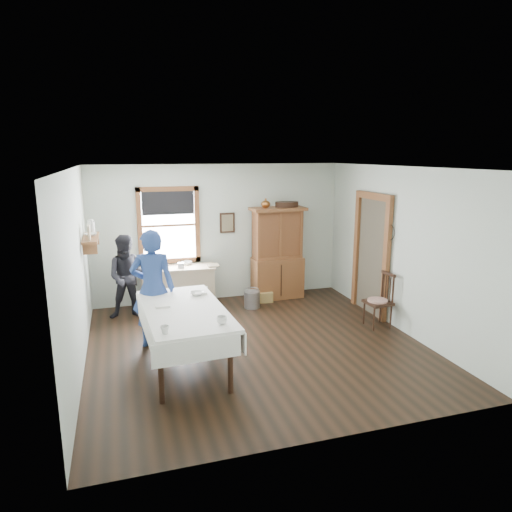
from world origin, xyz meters
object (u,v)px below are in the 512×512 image
at_px(wicker_basket, 264,297).
at_px(figure_dark, 128,280).
at_px(work_counter, 179,287).
at_px(china_hutch, 278,253).
at_px(dining_table, 185,337).
at_px(pail, 252,299).
at_px(woman_blue, 153,293).
at_px(spindle_chair, 378,300).

relative_size(wicker_basket, figure_dark, 0.25).
relative_size(work_counter, wicker_basket, 4.02).
height_order(china_hutch, dining_table, china_hutch).
xyz_separation_m(pail, woman_blue, (-1.92, -1.25, 0.68)).
height_order(wicker_basket, figure_dark, figure_dark).
xyz_separation_m(dining_table, woman_blue, (-0.35, 0.83, 0.42)).
height_order(pail, wicker_basket, pail).
distance_m(dining_table, wicker_basket, 3.04).
bearing_deg(woman_blue, work_counter, -97.79).
bearing_deg(woman_blue, spindle_chair, -173.26).
height_order(dining_table, woman_blue, woman_blue).
xyz_separation_m(spindle_chair, figure_dark, (-4.03, 1.67, 0.23)).
distance_m(china_hutch, figure_dark, 2.97).
xyz_separation_m(work_counter, wicker_basket, (1.66, -0.15, -0.30)).
bearing_deg(china_hutch, figure_dark, -174.80).
bearing_deg(spindle_chair, pail, 133.87).
xyz_separation_m(dining_table, figure_dark, (-0.68, 2.20, 0.28)).
height_order(china_hutch, pail, china_hutch).
bearing_deg(dining_table, figure_dark, 107.18).
xyz_separation_m(wicker_basket, figure_dark, (-2.58, -0.16, 0.60)).
bearing_deg(pail, dining_table, -127.15).
distance_m(work_counter, pail, 1.43).
height_order(work_counter, woman_blue, woman_blue).
distance_m(dining_table, woman_blue, 1.00).
distance_m(work_counter, woman_blue, 1.83).
relative_size(work_counter, dining_table, 0.67).
distance_m(work_counter, figure_dark, 1.02).
bearing_deg(spindle_chair, dining_table, -176.03).
distance_m(china_hutch, spindle_chair, 2.35).
xyz_separation_m(work_counter, figure_dark, (-0.92, -0.31, 0.30)).
distance_m(spindle_chair, woman_blue, 3.73).
distance_m(china_hutch, dining_table, 3.45).
distance_m(woman_blue, figure_dark, 1.41).
height_order(work_counter, dining_table, dining_table).
xyz_separation_m(china_hutch, woman_blue, (-2.61, -1.73, -0.09)).
relative_size(work_counter, figure_dark, 0.99).
bearing_deg(pail, work_counter, 162.06).
relative_size(china_hutch, figure_dark, 1.32).
height_order(china_hutch, spindle_chair, china_hutch).
relative_size(work_counter, woman_blue, 0.83).
height_order(work_counter, figure_dark, figure_dark).
bearing_deg(figure_dark, china_hutch, 11.17).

